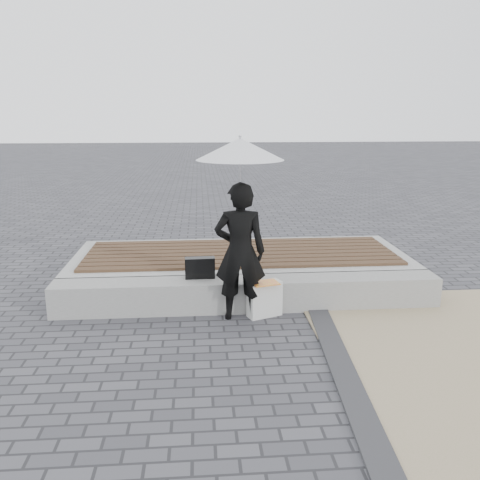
# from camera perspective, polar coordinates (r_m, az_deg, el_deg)

# --- Properties ---
(ground) EXTENTS (80.00, 80.00, 0.00)m
(ground) POSITION_cam_1_polar(r_m,az_deg,el_deg) (5.32, 2.56, -13.88)
(ground) COLOR #48484D
(ground) RESTS_ON ground
(edging_band) EXTENTS (0.61, 5.20, 0.04)m
(edging_band) POSITION_cam_1_polar(r_m,az_deg,el_deg) (5.03, 12.14, -15.75)
(edging_band) COLOR #323134
(edging_band) RESTS_ON ground
(seating_ledge) EXTENTS (5.00, 0.45, 0.40)m
(seating_ledge) POSITION_cam_1_polar(r_m,az_deg,el_deg) (6.70, 0.89, -5.97)
(seating_ledge) COLOR #999994
(seating_ledge) RESTS_ON ground
(timber_platform) EXTENTS (5.00, 2.00, 0.40)m
(timber_platform) POSITION_cam_1_polar(r_m,az_deg,el_deg) (7.83, 0.07, -2.98)
(timber_platform) COLOR #AAAAA5
(timber_platform) RESTS_ON ground
(timber_decking) EXTENTS (4.60, 1.60, 0.04)m
(timber_decking) POSITION_cam_1_polar(r_m,az_deg,el_deg) (7.77, 0.07, -1.43)
(timber_decking) COLOR brown
(timber_decking) RESTS_ON timber_platform
(woman) EXTENTS (0.65, 0.46, 1.70)m
(woman) POSITION_cam_1_polar(r_m,az_deg,el_deg) (6.19, 0.00, -1.34)
(woman) COLOR black
(woman) RESTS_ON ground
(parasol) EXTENTS (1.02, 1.02, 1.31)m
(parasol) POSITION_cam_1_polar(r_m,az_deg,el_deg) (5.98, -0.00, 10.08)
(parasol) COLOR #ADADB2
(parasol) RESTS_ON ground
(handbag) EXTENTS (0.39, 0.15, 0.27)m
(handbag) POSITION_cam_1_polar(r_m,az_deg,el_deg) (6.66, -4.48, -3.09)
(handbag) COLOR black
(handbag) RESTS_ON seating_ledge
(canvas_tote) EXTENTS (0.46, 0.32, 0.45)m
(canvas_tote) POSITION_cam_1_polar(r_m,az_deg,el_deg) (6.45, 2.73, -6.57)
(canvas_tote) COLOR silver
(canvas_tote) RESTS_ON ground
(magazine) EXTENTS (0.37, 0.31, 0.01)m
(magazine) POSITION_cam_1_polar(r_m,az_deg,el_deg) (6.33, 2.81, -4.79)
(magazine) COLOR #E13D39
(magazine) RESTS_ON canvas_tote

